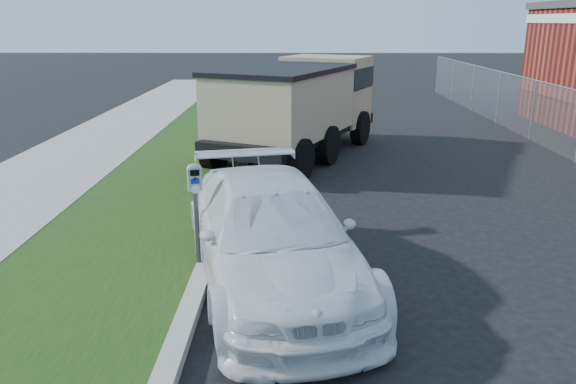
{
  "coord_description": "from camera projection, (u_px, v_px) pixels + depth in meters",
  "views": [
    {
      "loc": [
        -1.31,
        -7.22,
        3.51
      ],
      "look_at": [
        -1.4,
        1.0,
        1.0
      ],
      "focal_mm": 35.0,
      "sensor_mm": 36.0,
      "label": 1
    }
  ],
  "objects": [
    {
      "name": "ground",
      "position": [
        386.0,
        281.0,
        7.92
      ],
      "size": [
        120.0,
        120.0,
        0.0
      ],
      "primitive_type": "plane",
      "color": "black",
      "rests_on": "ground"
    },
    {
      "name": "streetside",
      "position": [
        52.0,
        225.0,
        9.87
      ],
      "size": [
        6.12,
        50.0,
        0.15
      ],
      "color": "gray",
      "rests_on": "ground"
    },
    {
      "name": "parking_meter",
      "position": [
        195.0,
        192.0,
        7.86
      ],
      "size": [
        0.23,
        0.18,
        1.48
      ],
      "rotation": [
        0.0,
        0.0,
        0.27
      ],
      "color": "#3F4247",
      "rests_on": "ground"
    },
    {
      "name": "white_wagon",
      "position": [
        273.0,
        233.0,
        7.7
      ],
      "size": [
        3.14,
        5.31,
        1.44
      ],
      "primitive_type": "imported",
      "rotation": [
        0.0,
        0.0,
        0.24
      ],
      "color": "white",
      "rests_on": "ground"
    },
    {
      "name": "dump_truck",
      "position": [
        300.0,
        102.0,
        15.16
      ],
      "size": [
        4.75,
        6.81,
        2.52
      ],
      "rotation": [
        0.0,
        0.0,
        -0.42
      ],
      "color": "black",
      "rests_on": "ground"
    }
  ]
}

